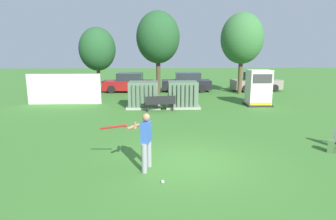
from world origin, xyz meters
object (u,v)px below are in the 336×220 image
Objects in this scene: backpack at (331,146)px; parked_car_leftmost at (129,83)px; sports_ball at (163,182)px; generator_enclosure at (259,88)px; transformer_west at (144,95)px; park_bench at (160,102)px; batter at (145,138)px; parked_car_left_of_center at (187,83)px; transformer_mid_west at (183,95)px; parked_car_right_of_center at (257,82)px.

backpack is 0.10× the size of parked_car_leftmost.
generator_enclosure is at bearing 59.51° from sports_ball.
transformer_west reaches higher than park_bench.
batter reaches higher than parked_car_leftmost.
transformer_west is at bearing -116.02° from parked_car_left_of_center.
backpack is 15.76m from parked_car_left_of_center.
transformer_west reaches higher than sports_ball.
parked_car_leftmost is (-2.00, 16.41, -0.22)m from batter.
parked_car_leftmost is at bearing 96.94° from batter.
transformer_mid_west is (2.45, -0.00, 0.00)m from transformer_west.
parked_car_leftmost is at bearing 119.38° from backpack.
batter reaches higher than transformer_mid_west.
batter reaches higher than backpack.
generator_enclosure is 5.23× the size of backpack.
transformer_west is 0.49× the size of parked_car_leftmost.
backpack is at bearing -92.64° from generator_enclosure.
backpack is 0.10× the size of parked_car_right_of_center.
transformer_west is 1.59m from park_bench.
park_bench is (1.02, -1.19, -0.25)m from transformer_west.
parked_car_left_of_center is (4.97, 0.17, 0.00)m from parked_car_leftmost.
generator_enclosure reaches higher than parked_car_leftmost.
park_bench is 20.46× the size of sports_ball.
parked_car_left_of_center is 0.97× the size of parked_car_right_of_center.
generator_enclosure is 12.72m from sports_ball.
transformer_mid_west is at bearing -59.69° from parked_car_leftmost.
transformer_mid_west is at bearing 81.96° from sports_ball.
parked_car_left_of_center is at bearing 73.69° from park_bench.
parked_car_leftmost is (-8.94, 6.46, -0.38)m from generator_enclosure.
sports_ball is 17.73m from parked_car_left_of_center.
transformer_west and parked_car_left_of_center have the same top height.
parked_car_left_of_center is (-3.97, 6.62, -0.38)m from generator_enclosure.
parked_car_leftmost is (-2.51, 17.38, 0.71)m from sports_ball.
generator_enclosure reaches higher than parked_car_right_of_center.
parked_car_leftmost and parked_car_right_of_center have the same top height.
parked_car_right_of_center is at bearing 43.81° from park_bench.
parked_car_left_of_center is (3.42, 7.01, -0.04)m from transformer_west.
parked_car_leftmost reaches higher than sports_ball.
generator_enclosure is at bearing 2.98° from transformer_west.
generator_enclosure reaches higher than batter.
park_bench reaches higher than backpack.
batter is (-2.00, -9.57, 0.19)m from transformer_mid_west.
parked_car_right_of_center is (2.21, 6.66, -0.38)m from generator_enclosure.
parked_car_left_of_center is at bearing 82.12° from transformer_mid_west.
batter is at bearing -101.83° from transformer_mid_west.
generator_enclosure is 7.73m from parked_car_left_of_center.
park_bench is 8.54m from parked_car_left_of_center.
sports_ball is (-0.06, -9.35, -0.49)m from park_bench.
parked_car_leftmost is 4.97m from parked_car_left_of_center.
transformer_west is 11.91m from parked_car_right_of_center.
batter reaches higher than transformer_west.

